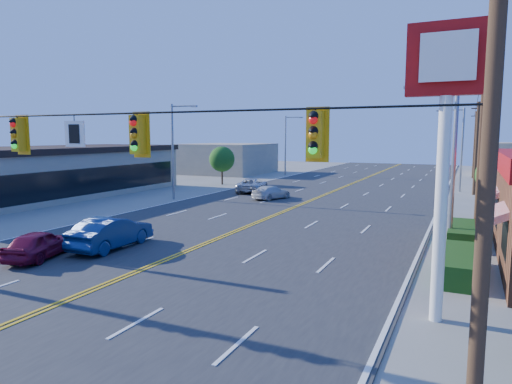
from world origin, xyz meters
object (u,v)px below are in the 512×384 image
at_px(kfc_pylon, 446,112).
at_px(car_white, 271,193).
at_px(car_blue, 111,234).
at_px(signal_span, 44,153).
at_px(car_silver, 252,186).
at_px(car_magenta, 39,246).

xyz_separation_m(kfc_pylon, car_white, (-14.36, 21.27, -5.48)).
distance_m(car_blue, car_white, 18.79).
relative_size(signal_span, car_silver, 5.06).
bearing_deg(car_blue, car_white, -93.48).
relative_size(car_blue, car_white, 1.18).
relative_size(car_blue, car_silver, 0.95).
relative_size(kfc_pylon, car_white, 2.20).
bearing_deg(car_blue, signal_span, 115.56).
height_order(car_blue, car_silver, car_blue).
distance_m(signal_span, car_magenta, 7.59).
relative_size(car_magenta, car_blue, 0.80).
xyz_separation_m(car_magenta, car_white, (1.81, 21.54, -0.06)).
bearing_deg(car_silver, car_blue, 86.36).
height_order(kfc_pylon, car_blue, kfc_pylon).
xyz_separation_m(car_white, car_silver, (-3.46, 3.52, 0.11)).
bearing_deg(car_silver, signal_span, 91.26).
height_order(kfc_pylon, car_silver, kfc_pylon).
bearing_deg(kfc_pylon, car_silver, 125.71).
distance_m(signal_span, car_white, 25.84).
xyz_separation_m(signal_span, car_white, (-3.24, 25.27, -4.32)).
relative_size(car_magenta, car_white, 0.95).
bearing_deg(car_white, car_magenta, 103.33).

